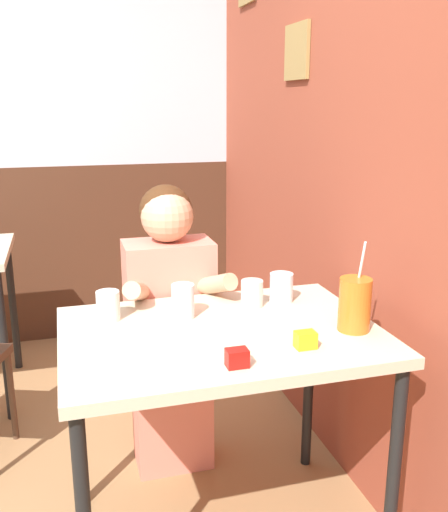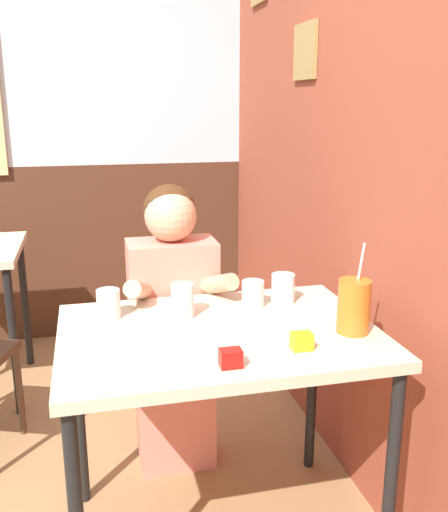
% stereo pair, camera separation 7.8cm
% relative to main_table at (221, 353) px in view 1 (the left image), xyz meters
% --- Properties ---
extents(brick_wall_right, '(0.08, 4.25, 2.70)m').
position_rel_main_table_xyz_m(brick_wall_right, '(0.62, 0.85, 0.65)').
color(brick_wall_right, brown).
rests_on(brick_wall_right, ground_plane).
extents(back_wall, '(5.36, 0.09, 2.70)m').
position_rel_main_table_xyz_m(back_wall, '(-0.61, 2.00, 0.66)').
color(back_wall, silver).
rests_on(back_wall, ground_plane).
extents(main_table, '(0.99, 0.70, 0.78)m').
position_rel_main_table_xyz_m(main_table, '(0.00, 0.00, 0.00)').
color(main_table, beige).
rests_on(main_table, ground_plane).
extents(person_seated, '(0.42, 0.40, 1.17)m').
position_rel_main_table_xyz_m(person_seated, '(-0.08, 0.47, -0.08)').
color(person_seated, '#EA7F6B').
rests_on(person_seated, ground_plane).
extents(cocktail_pitcher, '(0.10, 0.10, 0.29)m').
position_rel_main_table_xyz_m(cocktail_pitcher, '(0.40, -0.11, 0.17)').
color(cocktail_pitcher, '#C6661E').
rests_on(cocktail_pitcher, main_table).
extents(glass_near_pitcher, '(0.08, 0.08, 0.10)m').
position_rel_main_table_xyz_m(glass_near_pitcher, '(0.28, 0.20, 0.13)').
color(glass_near_pitcher, silver).
rests_on(glass_near_pitcher, main_table).
extents(glass_center, '(0.08, 0.08, 0.10)m').
position_rel_main_table_xyz_m(glass_center, '(-0.33, 0.19, 0.13)').
color(glass_center, silver).
rests_on(glass_center, main_table).
extents(glass_far_side, '(0.08, 0.08, 0.09)m').
position_rel_main_table_xyz_m(glass_far_side, '(0.16, 0.18, 0.13)').
color(glass_far_side, silver).
rests_on(glass_far_side, main_table).
extents(glass_by_brick, '(0.08, 0.08, 0.11)m').
position_rel_main_table_xyz_m(glass_by_brick, '(-0.09, 0.14, 0.14)').
color(glass_by_brick, silver).
rests_on(glass_by_brick, main_table).
extents(condiment_ketchup, '(0.06, 0.04, 0.05)m').
position_rel_main_table_xyz_m(condiment_ketchup, '(-0.03, -0.26, 0.10)').
color(condiment_ketchup, '#B7140F').
rests_on(condiment_ketchup, main_table).
extents(condiment_mustard, '(0.06, 0.04, 0.05)m').
position_rel_main_table_xyz_m(condiment_mustard, '(0.20, -0.20, 0.10)').
color(condiment_mustard, yellow).
rests_on(condiment_mustard, main_table).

